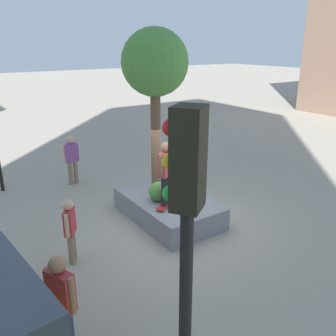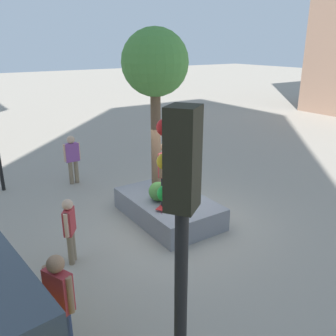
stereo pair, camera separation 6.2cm
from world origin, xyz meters
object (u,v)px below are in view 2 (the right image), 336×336
object	(u,v)px
planter_ledge	(168,208)
plaza_tree	(155,66)
bystander_watching	(70,227)
passerby_with_bag	(72,156)
skateboarder	(166,169)
pedestrian_crossing	(60,298)
skateboard	(166,205)
traffic_light_median	(180,262)

from	to	relation	value
planter_ledge	plaza_tree	xyz separation A→B (m)	(0.64, -0.01, 3.90)
planter_ledge	bystander_watching	size ratio (longest dim) A/B	1.96
planter_ledge	plaza_tree	size ratio (longest dim) A/B	0.67
passerby_with_bag	bystander_watching	distance (m)	5.06
planter_ledge	plaza_tree	bearing A→B (deg)	-1.04
plaza_tree	passerby_with_bag	xyz separation A→B (m)	(3.50, 1.31, -3.20)
passerby_with_bag	plaza_tree	bearing A→B (deg)	-159.47
skateboarder	pedestrian_crossing	size ratio (longest dim) A/B	0.96
skateboarder	planter_ledge	bearing A→B (deg)	-39.89
plaza_tree	skateboard	distance (m)	3.72
skateboarder	traffic_light_median	world-z (taller)	traffic_light_median
traffic_light_median	skateboard	bearing A→B (deg)	-32.13
passerby_with_bag	planter_ledge	bearing A→B (deg)	-162.57
planter_ledge	bystander_watching	world-z (taller)	bystander_watching
traffic_light_median	bystander_watching	distance (m)	5.40
passerby_with_bag	traffic_light_median	bearing A→B (deg)	166.70
passerby_with_bag	bystander_watching	size ratio (longest dim) A/B	1.12
planter_ledge	passerby_with_bag	xyz separation A→B (m)	(4.13, 1.30, 0.70)
plaza_tree	pedestrian_crossing	xyz separation A→B (m)	(-3.63, 4.04, -3.18)
skateboard	skateboarder	xyz separation A→B (m)	(0.00, -0.00, 1.01)
planter_ledge	skateboard	world-z (taller)	skateboard
plaza_tree	traffic_light_median	size ratio (longest dim) A/B	1.06
planter_ledge	skateboarder	size ratio (longest dim) A/B	1.79
passerby_with_bag	bystander_watching	bearing A→B (deg)	159.70
planter_ledge	traffic_light_median	distance (m)	7.14
skateboard	skateboarder	world-z (taller)	skateboarder
plaza_tree	traffic_light_median	world-z (taller)	plaza_tree
passerby_with_bag	pedestrian_crossing	world-z (taller)	pedestrian_crossing
skateboarder	bystander_watching	world-z (taller)	skateboarder
planter_ledge	passerby_with_bag	size ratio (longest dim) A/B	1.76
passerby_with_bag	bystander_watching	world-z (taller)	passerby_with_bag
pedestrian_crossing	plaza_tree	bearing A→B (deg)	-48.07
skateboard	pedestrian_crossing	distance (m)	4.47
skateboard	passerby_with_bag	world-z (taller)	passerby_with_bag
skateboarder	passerby_with_bag	distance (m)	4.72
skateboard	traffic_light_median	size ratio (longest dim) A/B	0.18
skateboarder	traffic_light_median	distance (m)	6.19
skateboarder	bystander_watching	xyz separation A→B (m)	(-0.16, 2.68, -0.78)
skateboarder	passerby_with_bag	bearing A→B (deg)	11.43
traffic_light_median	pedestrian_crossing	world-z (taller)	traffic_light_median
planter_ledge	pedestrian_crossing	xyz separation A→B (m)	(-3.00, 4.03, 0.72)
plaza_tree	passerby_with_bag	distance (m)	4.92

